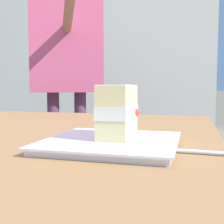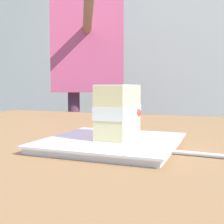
% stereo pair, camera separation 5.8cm
% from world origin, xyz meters
% --- Properties ---
extents(dessert_plate, '(0.26, 0.26, 0.02)m').
position_xyz_m(dessert_plate, '(0.09, -0.30, 0.73)').
color(dessert_plate, white).
rests_on(dessert_plate, patio_table).
extents(cake_slice, '(0.12, 0.07, 0.11)m').
position_xyz_m(cake_slice, '(0.10, -0.30, 0.79)').
color(cake_slice, '#EAD18C').
rests_on(cake_slice, dessert_plate).
extents(dessert_fork, '(0.03, 0.17, 0.01)m').
position_xyz_m(dessert_fork, '(0.06, -0.50, 0.72)').
color(dessert_fork, silver).
rests_on(dessert_fork, patio_table).
extents(diner_person, '(0.61, 0.48, 1.60)m').
position_xyz_m(diner_person, '(1.21, 0.31, 1.07)').
color(diner_person, '#5D3049').
rests_on(diner_person, ground).
extents(patio_building, '(3.65, 3.29, 2.77)m').
position_xyz_m(patio_building, '(3.92, 1.00, 1.39)').
color(patio_building, silver).
rests_on(patio_building, ground).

